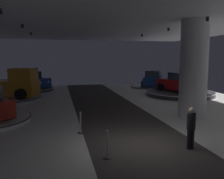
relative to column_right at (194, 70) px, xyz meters
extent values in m
cube|color=silver|center=(-4.18, -3.62, -2.77)|extent=(24.00, 44.00, 0.05)
cube|color=#383330|center=(-4.18, -3.62, -2.75)|extent=(4.40, 44.00, 0.01)
cylinder|color=black|center=(-9.67, -1.28, 2.57)|extent=(0.16, 0.16, 0.22)
cylinder|color=black|center=(-9.45, 3.72, 2.57)|extent=(0.16, 0.16, 0.22)
cylinder|color=black|center=(-9.45, 8.73, 2.57)|extent=(0.16, 0.16, 0.22)
cylinder|color=black|center=(-0.08, -1.23, 2.57)|extent=(0.16, 0.16, 0.22)
cylinder|color=black|center=(0.02, 3.49, 2.57)|extent=(0.16, 0.16, 0.22)
cylinder|color=black|center=(-0.19, 8.36, 2.57)|extent=(0.16, 0.16, 0.22)
cylinder|color=silver|center=(0.00, 0.00, 0.00)|extent=(1.53, 1.53, 5.50)
cylinder|color=black|center=(-9.84, 0.87, -2.15)|extent=(0.60, 0.67, 0.68)
cylinder|color=#333338|center=(3.28, 7.76, -2.56)|extent=(6.00, 6.00, 0.37)
cylinder|color=white|center=(3.28, 7.76, -2.41)|extent=(6.12, 6.12, 0.05)
cube|color=red|center=(3.28, 7.76, -1.77)|extent=(3.17, 4.57, 0.90)
cube|color=#2D3842|center=(3.34, 7.62, -1.02)|extent=(2.13, 2.33, 0.70)
cylinder|color=black|center=(1.84, 8.74, -2.04)|extent=(0.45, 0.71, 0.68)
cylinder|color=black|center=(3.71, 9.45, -2.04)|extent=(0.45, 0.71, 0.68)
cylinder|color=black|center=(2.85, 6.07, -2.04)|extent=(0.45, 0.71, 0.68)
cylinder|color=black|center=(4.72, 6.78, -2.04)|extent=(0.45, 0.71, 0.68)
sphere|color=white|center=(2.09, 9.51, -1.66)|extent=(0.18, 0.18, 0.18)
sphere|color=white|center=(3.01, 9.86, -1.66)|extent=(0.18, 0.18, 0.18)
cylinder|color=silver|center=(-11.67, 8.16, -2.61)|extent=(5.59, 5.59, 0.29)
cylinder|color=black|center=(-11.67, 8.16, -2.49)|extent=(5.70, 5.70, 0.05)
cube|color=#B77519|center=(-11.67, 8.16, -1.71)|extent=(5.65, 3.31, 1.20)
cube|color=#B77519|center=(-10.02, 7.75, -0.66)|extent=(2.10, 2.25, 1.00)
cube|color=#28333D|center=(-10.52, 7.87, -0.66)|extent=(0.50, 1.72, 0.75)
cylinder|color=black|center=(-9.59, 8.86, -2.04)|extent=(0.88, 0.47, 0.84)
cylinder|color=black|center=(-10.15, 6.57, -2.04)|extent=(0.88, 0.47, 0.84)
cylinder|color=silver|center=(2.98, 13.46, -2.63)|extent=(4.93, 4.93, 0.24)
cylinder|color=black|center=(2.98, 13.46, -2.54)|extent=(5.03, 5.03, 0.05)
cube|color=navy|center=(2.98, 13.46, -1.90)|extent=(3.56, 4.55, 0.90)
cube|color=#2D3842|center=(2.91, 13.32, -1.15)|extent=(2.27, 2.41, 0.70)
cylinder|color=black|center=(2.77, 15.19, -2.17)|extent=(0.51, 0.70, 0.68)
cylinder|color=black|center=(4.53, 14.25, -2.17)|extent=(0.51, 0.70, 0.68)
cylinder|color=black|center=(1.43, 12.66, -2.17)|extent=(0.51, 0.70, 0.68)
cylinder|color=black|center=(3.19, 11.73, -2.17)|extent=(0.51, 0.70, 0.68)
sphere|color=white|center=(3.51, 15.51, -1.78)|extent=(0.18, 0.18, 0.18)
sphere|color=white|center=(4.38, 15.04, -1.78)|extent=(0.18, 0.18, 0.18)
cylinder|color=#333338|center=(-10.20, 14.20, -2.62)|extent=(4.51, 4.51, 0.27)
cylinder|color=white|center=(-10.20, 14.20, -2.51)|extent=(4.60, 4.60, 0.05)
cube|color=navy|center=(-10.20, 14.20, -1.87)|extent=(4.24, 4.24, 0.90)
cube|color=#2D3842|center=(-10.31, 14.31, -1.13)|extent=(2.45, 2.45, 0.70)
cylinder|color=black|center=(-8.49, 13.90, -2.14)|extent=(0.64, 0.64, 0.68)
cylinder|color=black|center=(-9.90, 12.49, -2.14)|extent=(0.64, 0.64, 0.68)
cylinder|color=black|center=(-10.51, 15.92, -2.14)|extent=(0.64, 0.64, 0.68)
cylinder|color=black|center=(-11.92, 14.51, -2.14)|extent=(0.64, 0.64, 0.68)
sphere|color=white|center=(-8.40, 13.10, -1.76)|extent=(0.18, 0.18, 0.18)
sphere|color=white|center=(-9.10, 12.40, -1.76)|extent=(0.18, 0.18, 0.18)
cylinder|color=black|center=(-2.50, -4.39, -2.35)|extent=(0.14, 0.14, 0.80)
cylinder|color=black|center=(-2.67, -4.43, -2.35)|extent=(0.14, 0.14, 0.80)
cylinder|color=black|center=(-2.58, -4.41, -1.69)|extent=(0.32, 0.32, 0.62)
sphere|color=beige|center=(-2.58, -4.41, -1.27)|extent=(0.22, 0.22, 0.22)
cylinder|color=#333338|center=(-6.46, -1.62, -2.73)|extent=(0.28, 0.28, 0.04)
cylinder|color=#B2B2B7|center=(-6.46, -1.62, -2.27)|extent=(0.07, 0.07, 0.96)
sphere|color=#B2B2B7|center=(-6.46, -1.62, -1.79)|extent=(0.10, 0.10, 0.10)
cylinder|color=#333338|center=(-5.83, -4.63, -2.73)|extent=(0.28, 0.28, 0.04)
cylinder|color=#B2B2B7|center=(-5.83, -4.63, -2.27)|extent=(0.07, 0.07, 0.96)
sphere|color=#B2B2B7|center=(-5.83, -4.63, -1.79)|extent=(0.10, 0.10, 0.10)
camera|label=1|loc=(-7.39, -12.63, 0.69)|focal=39.95mm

